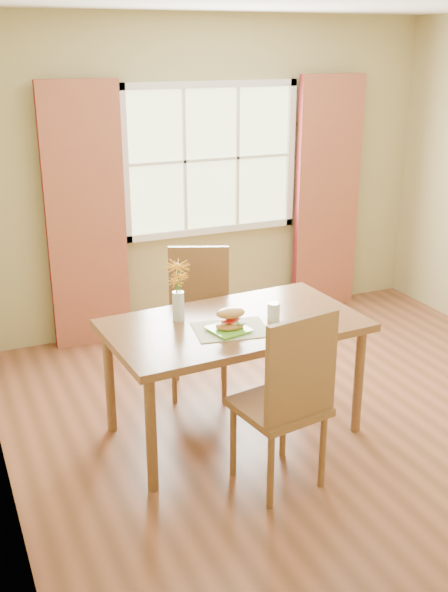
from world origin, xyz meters
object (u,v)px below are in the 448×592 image
chair_far (199,313)px  flower_vase (178,285)px  chair_near (289,396)px  water_glass (274,313)px  croissant_sandwich (230,319)px  dining_table (234,333)px

chair_far → flower_vase: flower_vase is taller
chair_near → flower_vase: bearing=101.2°
water_glass → chair_near: bearing=-109.2°
chair_near → water_glass: bearing=61.5°
chair_far → croissant_sandwich: 0.90m
chair_far → chair_near: bearing=-68.5°
chair_near → flower_vase: (-0.33, 0.88, 0.42)m
flower_vase → croissant_sandwich: bearing=-53.6°
water_glass → flower_vase: 0.63m
chair_near → chair_far: bearing=79.9°
croissant_sandwich → chair_near: bearing=-75.6°
dining_table → chair_near: bearing=-92.2°
dining_table → croissant_sandwich: size_ratio=8.45×
croissant_sandwich → flower_vase: flower_vase is taller
croissant_sandwich → water_glass: 0.33m
croissant_sandwich → water_glass: (0.32, 0.05, -0.03)m
chair_far → flower_vase: bearing=-100.9°
chair_far → water_glass: 0.86m
dining_table → chair_far: (0.04, 0.71, -0.12)m
croissant_sandwich → dining_table: bearing=61.3°
chair_near → flower_vase: flower_vase is taller
chair_far → croissant_sandwich: (-0.12, -0.84, 0.29)m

